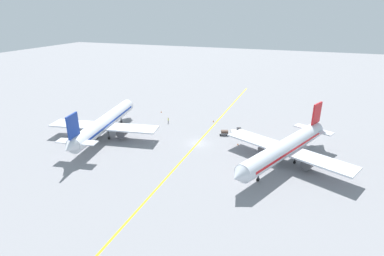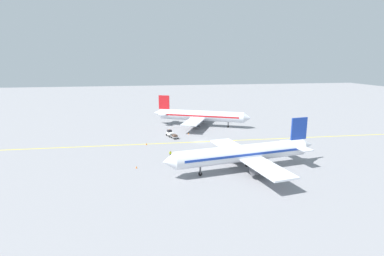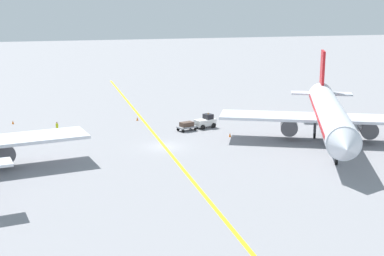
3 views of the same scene
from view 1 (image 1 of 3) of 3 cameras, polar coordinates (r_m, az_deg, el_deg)
The scene contains 10 objects.
ground_plane at distance 74.06m, azimuth 1.05°, elevation -2.92°, with size 400.00×400.00×0.00m, color gray.
apron_yellow_centreline at distance 74.06m, azimuth 1.05°, elevation -2.92°, with size 0.40×120.00×0.01m, color yellow.
airplane_at_gate at distance 65.93m, azimuth 17.45°, elevation -3.64°, with size 27.60×33.49×10.60m.
airplane_adjacent_stand at distance 79.82m, azimuth -16.33°, elevation 0.90°, with size 28.47×35.46×10.60m.
baggage_tug_white at distance 79.39m, azimuth 8.59°, elevation -0.73°, with size 3.32×2.51×2.11m.
baggage_cart_trailing at distance 79.08m, azimuth 6.22°, elevation -0.82°, with size 2.91×2.17×1.24m.
ground_crew_worker at distance 87.20m, azimuth -4.55°, elevation 1.51°, with size 0.34×0.54×1.68m.
traffic_cone_near_nose at distance 96.82m, azimuth -5.88°, elevation 3.11°, with size 0.32×0.32×0.55m, color orange.
traffic_cone_mid_apron at distance 73.87m, azimuth 8.74°, elevation -3.02°, with size 0.32×0.32×0.55m, color orange.
traffic_cone_by_wingtip at distance 88.25m, azimuth 4.10°, elevation 1.32°, with size 0.32×0.32×0.55m, color orange.
Camera 1 is at (-21.77, 63.85, 30.56)m, focal length 28.00 mm.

